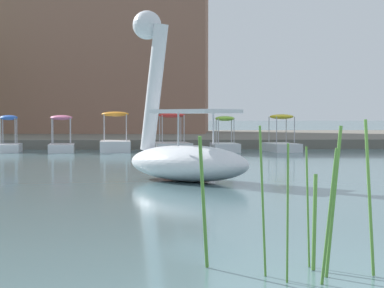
# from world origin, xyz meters

# --- Properties ---
(shore_bank_far) EXTENTS (124.43, 22.33, 0.42)m
(shore_bank_far) POSITION_xyz_m (0.00, 35.21, 0.21)
(shore_bank_far) COLOR #6B665B
(shore_bank_far) RESTS_ON ground_plane
(swan_boat) EXTENTS (3.29, 3.21, 3.80)m
(swan_boat) POSITION_xyz_m (-1.40, 9.83, 0.77)
(swan_boat) COLOR white
(swan_boat) RESTS_ON ground_plane
(pedal_boat_yellow) EXTENTS (1.37, 2.18, 1.53)m
(pedal_boat_yellow) POSITION_xyz_m (3.12, 22.02, 0.47)
(pedal_boat_yellow) COLOR white
(pedal_boat_yellow) RESTS_ON ground_plane
(pedal_boat_lime) EXTENTS (1.10, 1.77, 1.45)m
(pedal_boat_lime) POSITION_xyz_m (0.78, 21.92, 0.39)
(pedal_boat_lime) COLOR white
(pedal_boat_lime) RESTS_ON ground_plane
(pedal_boat_red) EXTENTS (1.66, 2.34, 1.59)m
(pedal_boat_red) POSITION_xyz_m (-1.37, 22.21, 0.40)
(pedal_boat_red) COLOR white
(pedal_boat_red) RESTS_ON ground_plane
(pedal_boat_orange) EXTENTS (1.33, 2.16, 1.63)m
(pedal_boat_orange) POSITION_xyz_m (-3.68, 22.37, 0.45)
(pedal_boat_orange) COLOR white
(pedal_boat_orange) RESTS_ON ground_plane
(pedal_boat_pink) EXTENTS (1.18, 1.88, 1.49)m
(pedal_boat_pink) POSITION_xyz_m (-5.81, 22.02, 0.48)
(pedal_boat_pink) COLOR white
(pedal_boat_pink) RESTS_ON ground_plane
(pedal_boat_blue) EXTENTS (1.09, 1.83, 1.49)m
(pedal_boat_blue) POSITION_xyz_m (-7.92, 22.13, 0.40)
(pedal_boat_blue) COLOR white
(pedal_boat_blue) RESTS_ON ground_plane
(apartment_block) EXTENTS (19.43, 10.40, 15.50)m
(apartment_block) POSITION_xyz_m (-7.98, 39.63, 8.17)
(apartment_block) COLOR #996B56
(apartment_block) RESTS_ON shore_bank_far
(reed_clump_foreground) EXTENTS (2.80, 1.01, 1.38)m
(reed_clump_foreground) POSITION_xyz_m (-0.02, 1.42, 0.61)
(reed_clump_foreground) COLOR #4C7F33
(reed_clump_foreground) RESTS_ON ground_plane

